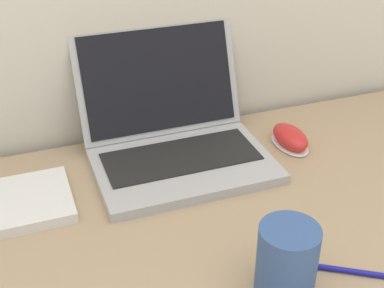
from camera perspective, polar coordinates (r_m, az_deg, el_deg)
laptop at (r=1.09m, az=-1.93°, el=1.26°), size 0.35×0.33×0.24m
drink_cup at (r=0.79m, az=10.08°, el=-12.08°), size 0.09×0.09×0.11m
computer_mouse at (r=1.17m, az=10.42°, el=0.66°), size 0.07×0.12×0.04m
pen at (r=0.88m, az=18.03°, el=-12.98°), size 0.13×0.09×0.01m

